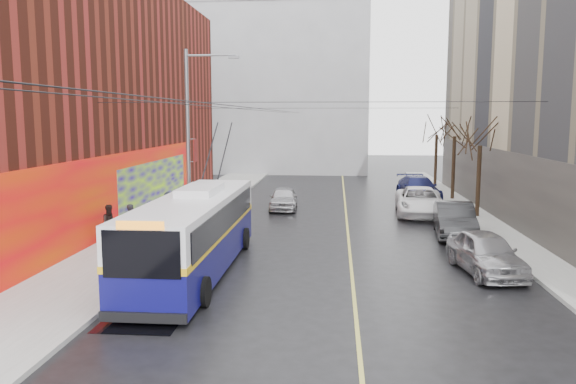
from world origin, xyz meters
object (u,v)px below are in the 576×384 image
parked_car_d (418,188)px  pedestrian_b (110,223)px  streetlight_pole (191,137)px  pedestrian_c (169,210)px  pedestrian_a (132,223)px  tree_mid (455,125)px  parked_car_a (486,253)px  tree_near (481,132)px  tree_far (437,125)px  trolleybus (195,232)px  following_car (284,198)px  parked_car_b (455,220)px  parked_car_c (420,201)px

parked_car_d → pedestrian_b: pedestrian_b is taller
streetlight_pole → pedestrian_c: (-1.48, 1.02, -3.76)m
pedestrian_a → pedestrian_c: (0.71, 3.44, 0.06)m
tree_mid → parked_car_a: 19.42m
tree_near → pedestrian_a: tree_near is taller
tree_far → trolleybus: size_ratio=0.56×
following_car → tree_near: bearing=-12.6°
streetlight_pole → tree_mid: 19.96m
pedestrian_a → tree_mid: bearing=-42.6°
pedestrian_a → tree_far: bearing=-32.0°
parked_car_d → pedestrian_c: bearing=-145.7°
parked_car_b → pedestrian_b: size_ratio=2.91×
tree_mid → pedestrian_c: tree_mid is taller
parked_car_b → parked_car_c: 6.04m
streetlight_pole → parked_car_d: (12.80, 13.11, -4.03)m
following_car → tree_mid: bearing=21.1°
trolleybus → pedestrian_a: trolleybus is taller
streetlight_pole → parked_car_a: size_ratio=1.95×
tree_far → parked_car_d: tree_far is taller
tree_far → pedestrian_a: bearing=-127.7°
parked_car_b → pedestrian_c: size_ratio=2.69×
parked_car_a → parked_car_b: (0.19, 6.55, 0.04)m
tree_near → parked_car_a: tree_near is taller
tree_far → following_car: size_ratio=1.57×
trolleybus → parked_car_d: size_ratio=2.09×
parked_car_d → parked_car_b: bearing=-95.9°
tree_near → parked_car_b: bearing=-114.3°
streetlight_pole → pedestrian_b: (-3.19, -2.44, -3.83)m
following_car → streetlight_pole: bearing=-116.7°
parked_car_a → pedestrian_a: (-14.80, 3.31, 0.24)m
parked_car_a → tree_far: bearing=77.3°
tree_far → pedestrian_b: tree_far is taller
streetlight_pole → tree_far: size_ratio=1.37×
streetlight_pole → tree_mid: (15.14, 13.00, 0.41)m
trolleybus → pedestrian_a: bearing=134.3°
tree_far → parked_car_d: 8.46m
pedestrian_a → tree_near: bearing=-58.4°
parked_car_b → pedestrian_b: (-15.99, -3.26, 0.18)m
tree_mid → parked_car_a: bearing=-97.7°
tree_far → pedestrian_b: (-18.33, -22.44, -4.13)m
parked_car_b → tree_far: bearing=88.8°
streetlight_pole → following_car: (3.72, 8.13, -4.14)m
pedestrian_a → following_car: bearing=-23.6°
tree_near → tree_far: (0.00, 14.00, 0.17)m
pedestrian_c → parked_car_b: bearing=-141.3°
parked_car_c → parked_car_a: bearing=-83.1°
tree_far → pedestrian_c: size_ratio=3.51×
streetlight_pole → parked_car_d: streetlight_pole is taller
tree_far → parked_car_b: size_ratio=1.31×
parked_car_a → parked_car_b: size_ratio=0.92×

